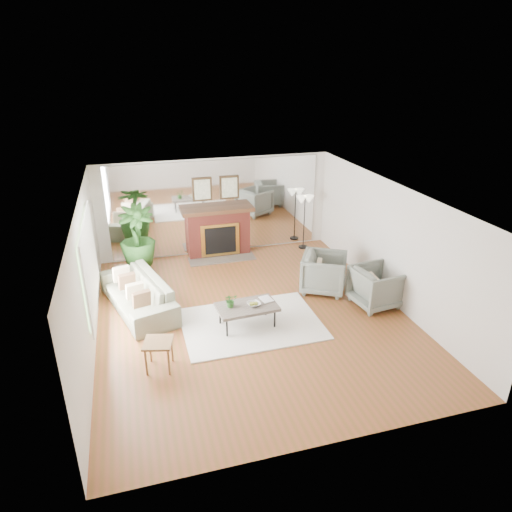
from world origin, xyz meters
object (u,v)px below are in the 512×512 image
object	(u,v)px
armchair_back	(324,273)
potted_ficus	(137,239)
floor_lamp	(305,204)
side_table	(158,346)
armchair_front	(376,287)
fireplace	(219,231)
sofa	(138,294)
coffee_table	(247,307)

from	to	relation	value
armchair_back	potted_ficus	world-z (taller)	potted_ficus
floor_lamp	side_table	bearing A→B (deg)	-134.57
armchair_back	floor_lamp	world-z (taller)	floor_lamp
armchair_front	fireplace	bearing A→B (deg)	29.42
side_table	potted_ficus	bearing A→B (deg)	91.83
potted_ficus	sofa	bearing A→B (deg)	-94.21
potted_ficus	floor_lamp	distance (m)	4.40
sofa	armchair_front	bearing A→B (deg)	60.03
coffee_table	sofa	size ratio (longest dim) A/B	0.50
sofa	armchair_front	distance (m)	4.93
sofa	side_table	bearing A→B (deg)	-9.43
sofa	floor_lamp	bearing A→B (deg)	99.88
fireplace	side_table	bearing A→B (deg)	-113.44
sofa	armchair_back	xyz separation A→B (m)	(4.00, -0.30, 0.09)
sofa	armchair_back	bearing A→B (deg)	69.80
coffee_table	potted_ficus	distance (m)	3.52
sofa	side_table	distance (m)	2.15
fireplace	armchair_back	distance (m)	3.20
fireplace	sofa	world-z (taller)	fireplace
side_table	fireplace	bearing A→B (deg)	66.56
floor_lamp	potted_ficus	bearing A→B (deg)	-173.45
armchair_back	armchair_front	size ratio (longest dim) A/B	1.03
fireplace	coffee_table	size ratio (longest dim) A/B	1.74
armchair_back	side_table	size ratio (longest dim) A/B	1.71
armchair_front	sofa	bearing A→B (deg)	68.99
armchair_front	coffee_table	bearing A→B (deg)	84.82
sofa	floor_lamp	size ratio (longest dim) A/B	1.62
sofa	potted_ficus	bearing A→B (deg)	159.82
side_table	sofa	bearing A→B (deg)	96.54
side_table	armchair_back	bearing A→B (deg)	26.06
armchair_back	side_table	distance (m)	4.18
coffee_table	floor_lamp	world-z (taller)	floor_lamp
fireplace	armchair_back	bearing A→B (deg)	-55.30
fireplace	sofa	size ratio (longest dim) A/B	0.87
fireplace	armchair_front	world-z (taller)	fireplace
potted_ficus	floor_lamp	xyz separation A→B (m)	(4.36, 0.50, 0.34)
armchair_front	potted_ficus	xyz separation A→B (m)	(-4.66, 2.86, 0.49)
fireplace	potted_ficus	distance (m)	2.17
armchair_front	floor_lamp	xyz separation A→B (m)	(-0.29, 3.36, 0.83)
side_table	floor_lamp	xyz separation A→B (m)	(4.24, 4.30, 0.81)
potted_ficus	armchair_back	bearing A→B (deg)	-26.91
sofa	potted_ficus	distance (m)	1.77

